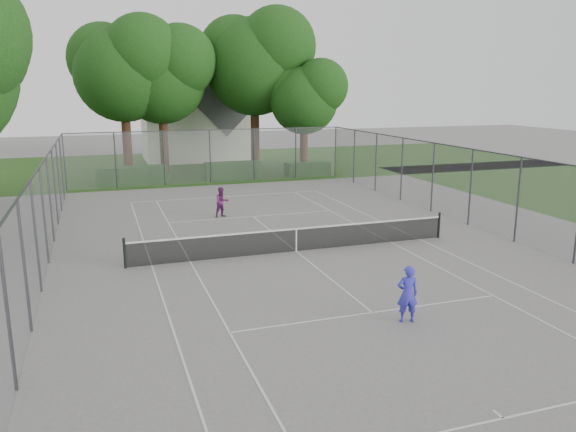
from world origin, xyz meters
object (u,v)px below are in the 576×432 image
object	(u,v)px
tennis_net	(296,239)
house	(194,109)
girl_player	(408,294)
woman_player	(222,202)

from	to	relation	value
tennis_net	house	xyz separation A→B (m)	(1.20, 30.04, 3.83)
house	girl_player	distance (m)	37.46
tennis_net	house	world-z (taller)	house
house	woman_player	distance (m)	23.67
house	woman_player	bearing A→B (deg)	-96.49
tennis_net	girl_player	size ratio (longest dim) A/B	8.09
tennis_net	girl_player	bearing A→B (deg)	-85.25
house	tennis_net	bearing A→B (deg)	-92.28
woman_player	house	bearing A→B (deg)	68.99
tennis_net	woman_player	distance (m)	6.95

